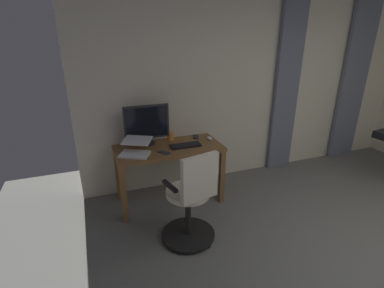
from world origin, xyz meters
name	(u,v)px	position (x,y,z in m)	size (l,w,h in m)	color
back_room_partition	(261,77)	(0.00, -2.78, 1.41)	(5.10, 0.10, 2.82)	beige
curtain_left_panel	(353,84)	(-1.66, -2.67, 1.24)	(0.48, 0.06, 2.48)	slate
curtain_right_panel	(286,89)	(-0.38, -2.67, 1.24)	(0.39, 0.06, 2.48)	slate
desk	(169,155)	(1.51, -2.33, 0.62)	(1.27, 0.60, 0.73)	brown
office_chair	(191,201)	(1.52, -1.50, 0.48)	(0.56, 0.56, 1.01)	black
computer_monitor	(147,123)	(1.72, -2.51, 1.00)	(0.54, 0.18, 0.48)	#232328
computer_keyboard	(186,145)	(1.31, -2.27, 0.74)	(0.36, 0.14, 0.02)	black
laptop	(136,149)	(1.91, -2.26, 0.79)	(0.44, 0.45, 0.15)	white
computer_mouse	(209,138)	(0.95, -2.38, 0.75)	(0.06, 0.10, 0.04)	white
cell_phone_face_up	(196,137)	(1.08, -2.53, 0.74)	(0.07, 0.14, 0.01)	black
cell_phone_by_monitor	(164,152)	(1.61, -2.17, 0.74)	(0.07, 0.14, 0.01)	#333338
mug_coffee	(170,136)	(1.42, -2.55, 0.78)	(0.13, 0.09, 0.10)	orange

